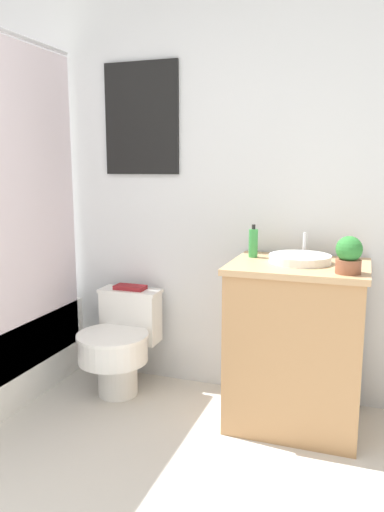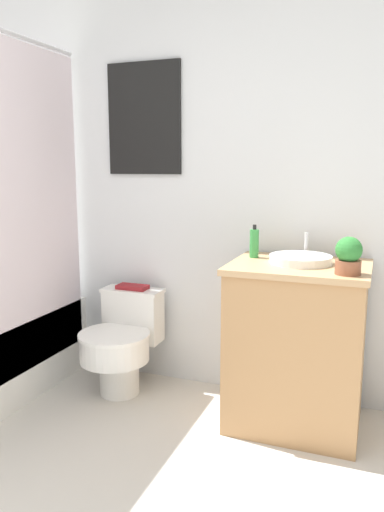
# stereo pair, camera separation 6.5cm
# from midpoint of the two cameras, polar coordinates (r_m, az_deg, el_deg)

# --- Properties ---
(wall_back) EXTENTS (3.36, 0.07, 2.50)m
(wall_back) POSITION_cam_midpoint_polar(r_m,az_deg,el_deg) (3.00, -2.13, 9.12)
(wall_back) COLOR silver
(wall_back) RESTS_ON ground_plane
(toilet) EXTENTS (0.41, 0.52, 0.59)m
(toilet) POSITION_cam_midpoint_polar(r_m,az_deg,el_deg) (2.98, -7.41, -9.71)
(toilet) COLOR white
(toilet) RESTS_ON ground_plane
(vanity) EXTENTS (0.67, 0.55, 0.84)m
(vanity) POSITION_cam_midpoint_polar(r_m,az_deg,el_deg) (2.63, 12.57, -9.90)
(vanity) COLOR #AD7F51
(vanity) RESTS_ON ground_plane
(sink) EXTENTS (0.31, 0.34, 0.13)m
(sink) POSITION_cam_midpoint_polar(r_m,az_deg,el_deg) (2.53, 13.03, -0.35)
(sink) COLOR white
(sink) RESTS_ON vanity
(soap_bottle) EXTENTS (0.05, 0.05, 0.17)m
(soap_bottle) POSITION_cam_midpoint_polar(r_m,az_deg,el_deg) (2.64, 7.83, 1.47)
(soap_bottle) COLOR green
(soap_bottle) RESTS_ON vanity
(potted_plant) EXTENTS (0.12, 0.12, 0.17)m
(potted_plant) POSITION_cam_midpoint_polar(r_m,az_deg,el_deg) (2.32, 18.23, 0.03)
(potted_plant) COLOR brown
(potted_plant) RESTS_ON vanity
(book_on_tank) EXTENTS (0.19, 0.10, 0.02)m
(book_on_tank) POSITION_cam_midpoint_polar(r_m,az_deg,el_deg) (3.02, -6.20, -3.54)
(book_on_tank) COLOR maroon
(book_on_tank) RESTS_ON toilet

